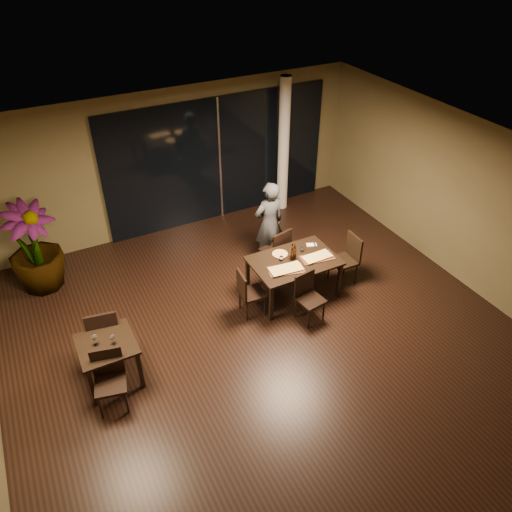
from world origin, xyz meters
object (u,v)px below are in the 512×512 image
object	(u,v)px
chair_side_far	(104,331)
bottle_c	(292,251)
diner	(269,223)
potted_plant	(34,248)
side_table	(107,350)
chair_side_near	(110,376)
bottle_a	(292,253)
chair_main_left	(248,291)
bottle_b	(295,251)
chair_main_far	(278,249)
chair_main_right	(348,256)
chair_main_near	(308,294)
main_table	(294,263)

from	to	relation	value
chair_side_far	bottle_c	world-z (taller)	bottle_c
diner	potted_plant	xyz separation A→B (m)	(-4.09, 1.19, -0.01)
side_table	diner	world-z (taller)	diner
chair_side_near	bottle_a	xyz separation A→B (m)	(3.45, 0.92, 0.37)
potted_plant	side_table	bearing A→B (deg)	-78.34
potted_plant	bottle_a	xyz separation A→B (m)	(3.94, -2.29, 0.05)
chair_main_left	bottle_b	distance (m)	1.07
potted_plant	chair_side_near	bearing A→B (deg)	-81.25
bottle_a	bottle_b	world-z (taller)	bottle_b
chair_main_far	bottle_b	bearing A→B (deg)	72.84
chair_main_far	chair_main_left	distance (m)	1.30
chair_main_right	diner	xyz separation A→B (m)	(-0.99, 1.22, 0.32)
diner	bottle_c	distance (m)	1.05
chair_main_near	diner	size ratio (longest dim) A/B	0.51
diner	chair_side_near	bearing A→B (deg)	27.03
side_table	diner	xyz separation A→B (m)	(3.51, 1.62, 0.23)
diner	potted_plant	distance (m)	4.26
side_table	chair_side_near	bearing A→B (deg)	-102.28
chair_main_left	bottle_c	size ratio (longest dim) A/B	2.88
side_table	diner	bearing A→B (deg)	24.78
main_table	bottle_a	bearing A→B (deg)	145.53
chair_main_near	potted_plant	world-z (taller)	potted_plant
bottle_b	bottle_c	distance (m)	0.05
chair_side_near	bottle_c	world-z (taller)	bottle_c
diner	chair_main_far	bearing A→B (deg)	81.65
side_table	diner	distance (m)	3.88
bottle_b	chair_main_left	bearing A→B (deg)	-172.00
bottle_b	chair_main_right	bearing A→B (deg)	-6.97
diner	bottle_c	xyz separation A→B (m)	(-0.11, -1.04, 0.05)
chair_side_near	bottle_c	distance (m)	3.64
bottle_c	diner	bearing A→B (deg)	83.77
chair_main_far	diner	xyz separation A→B (m)	(0.05, 0.43, 0.32)
main_table	diner	bearing A→B (deg)	84.26
chair_side_far	bottle_b	world-z (taller)	bottle_b
diner	chair_main_left	bearing A→B (deg)	46.64
chair_main_right	bottle_c	distance (m)	1.18
side_table	chair_main_far	distance (m)	3.67
chair_main_right	potted_plant	size ratio (longest dim) A/B	0.56
chair_side_far	bottle_b	distance (m)	3.39
bottle_a	bottle_c	world-z (taller)	bottle_c
chair_main_near	chair_side_near	size ratio (longest dim) A/B	0.94
chair_main_near	chair_main_left	size ratio (longest dim) A/B	0.99
side_table	potted_plant	size ratio (longest dim) A/B	0.47
chair_main_near	potted_plant	bearing A→B (deg)	134.43
chair_main_left	chair_main_right	bearing A→B (deg)	-84.82
chair_main_right	bottle_a	xyz separation A→B (m)	(-1.13, 0.13, 0.36)
diner	main_table	bearing A→B (deg)	82.00
chair_side_near	bottle_c	size ratio (longest dim) A/B	3.04
main_table	bottle_a	world-z (taller)	bottle_a
bottle_c	chair_main_left	bearing A→B (deg)	-169.08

